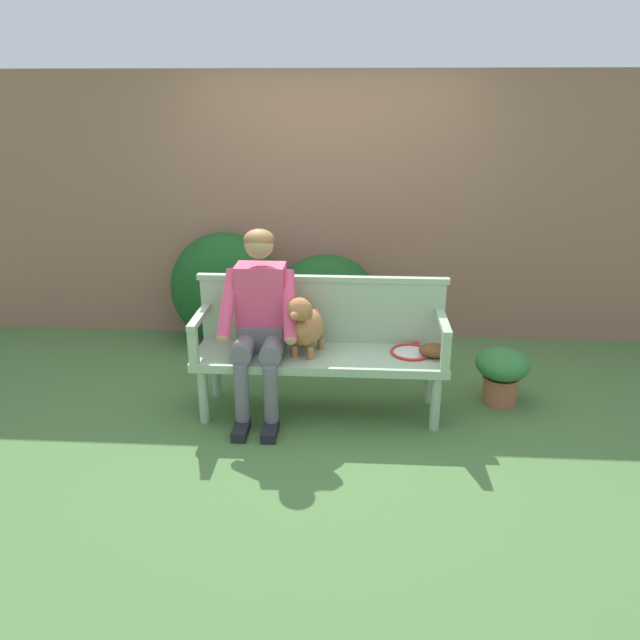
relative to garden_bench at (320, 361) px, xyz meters
The scene contains 13 objects.
ground_plane 0.41m from the garden_bench, ahead, with size 40.00×40.00×0.00m, color #4C753D.
brick_garden_fence 1.85m from the garden_bench, 90.00° to the left, with size 8.00×0.30×2.39m, color #936651.
hedge_bush_mid_right 1.60m from the garden_bench, 126.14° to the left, with size 1.00×0.72×1.03m, color #194C1E.
hedge_bush_far_right 1.31m from the garden_bench, 91.12° to the left, with size 0.92×0.67×0.84m, color #194C1E.
garden_bench is the anchor object (origin of this frame).
bench_backrest 0.39m from the garden_bench, 90.00° to the left, with size 1.81×0.06×0.50m.
bench_armrest_left_end 0.89m from the garden_bench, behind, with size 0.06×0.52×0.28m.
bench_armrest_right_end 0.89m from the garden_bench, ahead, with size 0.06×0.52×0.28m.
person_seated 0.53m from the garden_bench, behind, with size 0.56×0.66×1.33m.
dog_on_bench 0.30m from the garden_bench, 161.87° to the right, with size 0.30×0.45×0.45m.
tennis_racket 0.66m from the garden_bench, ahead, with size 0.36×0.58×0.03m.
baseball_glove 0.81m from the garden_bench, ahead, with size 0.22×0.17×0.09m, color brown.
potted_plant 1.36m from the garden_bench, ahead, with size 0.40×0.40×0.43m.
Camera 1 is at (0.25, -3.99, 2.21)m, focal length 34.56 mm.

